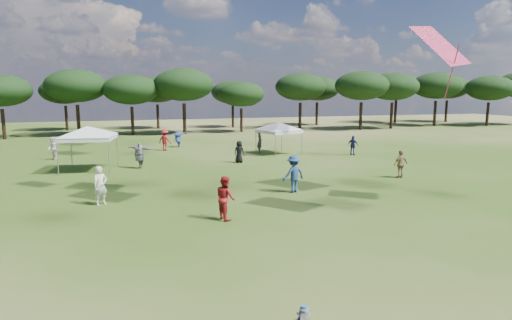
{
  "coord_description": "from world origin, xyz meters",
  "views": [
    {
      "loc": [
        -3.33,
        -5.93,
        5.05
      ],
      "look_at": [
        0.31,
        6.0,
        3.02
      ],
      "focal_mm": 30.0,
      "sensor_mm": 36.0,
      "label": 1
    }
  ],
  "objects": [
    {
      "name": "tree_line",
      "position": [
        2.39,
        47.41,
        5.42
      ],
      "size": [
        108.78,
        17.63,
        7.77
      ],
      "color": "black",
      "rests_on": "ground"
    },
    {
      "name": "tent_left",
      "position": [
        -5.64,
        22.78,
        2.71
      ],
      "size": [
        6.26,
        6.26,
        3.13
      ],
      "rotation": [
        0.0,
        0.0,
        -0.15
      ],
      "color": "gray",
      "rests_on": "ground"
    },
    {
      "name": "tent_right",
      "position": [
        8.37,
        26.17,
        2.42
      ],
      "size": [
        5.43,
        5.43,
        2.84
      ],
      "rotation": [
        0.0,
        0.0,
        0.3
      ],
      "color": "gray",
      "rests_on": "ground"
    },
    {
      "name": "toddler",
      "position": [
        0.18,
        2.02,
        0.2
      ],
      "size": [
        0.32,
        0.35,
        0.45
      ],
      "rotation": [
        0.0,
        0.0,
        -0.23
      ],
      "color": "#161C32",
      "rests_on": "ground"
    },
    {
      "name": "festival_crowd",
      "position": [
        -2.67,
        21.29,
        0.86
      ],
      "size": [
        30.94,
        23.78,
        1.87
      ],
      "color": "black",
      "rests_on": "ground"
    }
  ]
}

